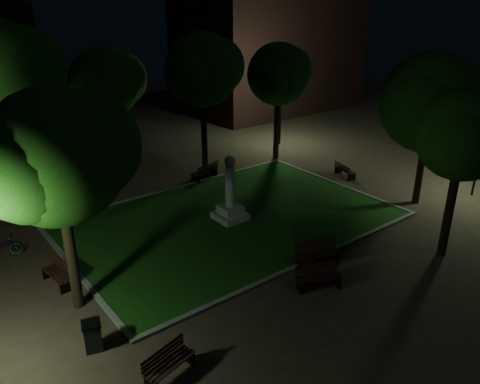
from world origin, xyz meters
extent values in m
plane|color=#483628|center=(0.00, 0.00, 0.00)|extent=(80.00, 80.00, 0.00)
cube|color=#1B4E12|center=(0.00, 2.00, 0.04)|extent=(15.00, 10.00, 0.08)
cube|color=slate|center=(0.00, -3.10, 0.06)|extent=(15.40, 0.20, 0.12)
cube|color=slate|center=(0.00, 7.10, 0.06)|extent=(15.40, 0.20, 0.12)
cube|color=slate|center=(-7.60, 2.00, 0.06)|extent=(0.20, 10.00, 0.12)
cube|color=slate|center=(7.60, 2.00, 0.06)|extent=(0.20, 10.00, 0.12)
cube|color=#ADA59E|center=(0.00, 2.00, 0.23)|extent=(1.40, 1.40, 0.30)
cube|color=#ADA59E|center=(0.00, 2.00, 0.58)|extent=(1.00, 1.00, 0.40)
cylinder|color=#ADA59E|center=(0.00, 2.00, 1.78)|extent=(0.44, 0.44, 2.00)
sphere|color=#ADA59E|center=(0.00, 2.00, 3.03)|extent=(0.50, 0.50, 0.50)
cube|color=#47211D|center=(18.00, 20.00, 6.00)|extent=(16.00, 10.00, 12.00)
cylinder|color=black|center=(-8.27, -0.20, 2.09)|extent=(0.36, 0.36, 4.18)
sphere|color=#215513|center=(-8.27, -0.20, 5.50)|extent=(4.39, 4.39, 4.39)
sphere|color=#215513|center=(-7.17, 0.00, 5.60)|extent=(3.51, 3.51, 3.51)
sphere|color=#215513|center=(-9.15, -0.50, 5.40)|extent=(3.29, 3.29, 3.29)
cylinder|color=black|center=(-2.15, 10.60, 2.25)|extent=(0.36, 0.36, 4.50)
sphere|color=#215513|center=(-2.15, 10.60, 5.67)|extent=(3.88, 3.88, 3.88)
sphere|color=#215513|center=(-1.18, 10.80, 5.77)|extent=(3.10, 3.10, 3.10)
sphere|color=#215513|center=(-2.93, 10.30, 5.57)|extent=(2.91, 2.91, 2.91)
cylinder|color=black|center=(2.48, 7.87, 2.51)|extent=(0.36, 0.36, 5.03)
sphere|color=#215513|center=(2.48, 7.87, 6.28)|extent=(4.17, 4.17, 4.17)
sphere|color=#215513|center=(3.53, 8.07, 6.38)|extent=(3.34, 3.34, 3.34)
sphere|color=#215513|center=(1.65, 7.57, 6.18)|extent=(3.13, 3.13, 3.13)
cylinder|color=black|center=(8.11, 7.78, 2.17)|extent=(0.36, 0.36, 4.35)
sphere|color=#215513|center=(8.11, 7.78, 5.53)|extent=(3.94, 3.94, 3.94)
sphere|color=#215513|center=(9.10, 7.98, 5.63)|extent=(3.15, 3.15, 3.15)
sphere|color=#215513|center=(7.32, 7.48, 5.43)|extent=(2.96, 2.96, 2.96)
cylinder|color=black|center=(9.00, -2.29, 1.90)|extent=(0.36, 0.36, 3.81)
sphere|color=#215513|center=(9.00, -2.29, 5.30)|extent=(4.97, 4.97, 4.97)
sphere|color=#215513|center=(10.25, -2.09, 5.40)|extent=(3.97, 3.97, 3.97)
sphere|color=#215513|center=(8.01, -2.59, 5.20)|extent=(3.72, 3.72, 3.72)
cylinder|color=black|center=(5.16, -6.03, 2.06)|extent=(0.36, 0.36, 4.12)
sphere|color=#215513|center=(5.16, -6.03, 5.21)|extent=(3.62, 3.62, 3.62)
sphere|color=#215513|center=(6.07, -5.83, 5.31)|extent=(2.89, 2.89, 2.89)
sphere|color=#215513|center=(4.44, -6.33, 5.11)|extent=(2.71, 2.71, 2.71)
cylinder|color=black|center=(-8.22, 7.43, 2.79)|extent=(0.36, 0.36, 5.58)
sphere|color=#215513|center=(-7.02, 7.63, 7.13)|extent=(3.86, 3.86, 3.86)
cylinder|color=black|center=(12.34, -3.60, 2.27)|extent=(0.12, 0.12, 4.54)
cylinder|color=black|center=(10.46, 9.97, 2.25)|extent=(0.12, 0.12, 4.50)
cylinder|color=black|center=(10.46, 9.97, 4.50)|extent=(0.90, 0.08, 0.08)
sphere|color=#D8FFD8|center=(10.01, 9.97, 4.50)|extent=(0.28, 0.28, 0.28)
sphere|color=#D8FFD8|center=(10.91, 9.97, 4.50)|extent=(0.28, 0.28, 0.28)
cube|color=black|center=(-1.49, -4.30, 0.23)|extent=(0.29, 0.56, 0.47)
cube|color=black|center=(-0.13, -4.90, 0.23)|extent=(0.29, 0.56, 0.47)
cube|color=black|center=(-0.91, -4.81, 0.48)|extent=(1.59, 0.77, 0.04)
cube|color=black|center=(-0.85, -4.68, 0.48)|extent=(1.59, 0.77, 0.04)
cube|color=black|center=(-0.79, -4.54, 0.48)|extent=(1.59, 0.77, 0.04)
cube|color=black|center=(-0.73, -4.41, 0.48)|extent=(1.59, 0.77, 0.04)
cube|color=black|center=(-0.70, -4.35, 0.58)|extent=(1.57, 0.74, 0.10)
cube|color=black|center=(-0.70, -4.35, 0.73)|extent=(1.57, 0.74, 0.10)
cube|color=black|center=(-0.70, -4.35, 0.88)|extent=(1.57, 0.74, 0.10)
cube|color=black|center=(-0.36, -3.13, 0.25)|extent=(0.29, 0.60, 0.50)
cube|color=black|center=(1.11, -3.71, 0.25)|extent=(0.29, 0.60, 0.50)
cube|color=black|center=(0.28, -3.65, 0.51)|extent=(1.72, 0.75, 0.05)
cube|color=black|center=(0.34, -3.50, 0.51)|extent=(1.72, 0.75, 0.05)
cube|color=black|center=(0.40, -3.36, 0.51)|extent=(1.72, 0.75, 0.05)
cube|color=black|center=(0.46, -3.21, 0.51)|extent=(1.72, 0.75, 0.05)
cube|color=black|center=(0.48, -3.15, 0.62)|extent=(1.70, 0.72, 0.11)
cube|color=black|center=(0.48, -3.15, 0.78)|extent=(1.70, 0.72, 0.11)
cube|color=black|center=(0.48, -3.15, 0.94)|extent=(1.70, 0.72, 0.11)
cube|color=black|center=(-6.70, -4.90, 0.22)|extent=(0.19, 0.55, 0.44)
cube|color=black|center=(-7.34, -5.28, 0.45)|extent=(1.59, 0.48, 0.04)
cube|color=black|center=(-7.37, -5.15, 0.45)|extent=(1.59, 0.48, 0.04)
cube|color=black|center=(-7.40, -5.01, 0.45)|extent=(1.59, 0.48, 0.04)
cube|color=black|center=(-7.44, -4.87, 0.45)|extent=(1.59, 0.48, 0.04)
cube|color=black|center=(-7.45, -4.81, 0.55)|extent=(1.58, 0.45, 0.10)
cube|color=black|center=(-7.45, -4.81, 0.70)|extent=(1.58, 0.45, 0.10)
cube|color=black|center=(-7.45, -4.81, 0.84)|extent=(1.58, 0.45, 0.10)
cube|color=black|center=(-8.50, 2.28, 0.22)|extent=(0.56, 0.14, 0.45)
cube|color=black|center=(-8.29, 0.88, 0.22)|extent=(0.56, 0.14, 0.45)
cube|color=black|center=(-8.62, 1.54, 0.46)|extent=(0.32, 1.62, 0.04)
cube|color=black|center=(-8.47, 1.57, 0.46)|extent=(0.32, 1.62, 0.04)
cube|color=black|center=(-8.33, 1.59, 0.46)|extent=(0.32, 1.62, 0.04)
cube|color=black|center=(-8.19, 1.61, 0.46)|extent=(0.32, 1.62, 0.04)
cube|color=black|center=(-8.13, 1.61, 0.56)|extent=(0.29, 1.61, 0.10)
cube|color=black|center=(-8.13, 1.61, 0.70)|extent=(0.29, 1.61, 0.10)
cube|color=black|center=(-8.13, 1.61, 0.84)|extent=(0.29, 1.61, 0.10)
cube|color=black|center=(8.79, 1.84, 0.21)|extent=(0.53, 0.20, 0.43)
cube|color=black|center=(9.14, 3.15, 0.21)|extent=(0.53, 0.20, 0.43)
cube|color=black|center=(9.17, 2.44, 0.44)|extent=(0.49, 1.52, 0.04)
cube|color=black|center=(9.04, 2.47, 0.44)|extent=(0.49, 1.52, 0.04)
cube|color=black|center=(8.91, 2.51, 0.44)|extent=(0.49, 1.52, 0.04)
cube|color=black|center=(8.78, 2.54, 0.44)|extent=(0.49, 1.52, 0.04)
cube|color=black|center=(8.72, 2.56, 0.53)|extent=(0.46, 1.51, 0.09)
cube|color=black|center=(8.72, 2.56, 0.67)|extent=(0.46, 1.51, 0.09)
cube|color=black|center=(8.72, 2.56, 0.81)|extent=(0.46, 1.51, 0.09)
cube|color=black|center=(2.86, 7.57, 0.25)|extent=(0.22, 0.62, 0.49)
cube|color=black|center=(1.34, 7.19, 0.25)|extent=(0.22, 0.62, 0.49)
cube|color=black|center=(2.04, 7.62, 0.51)|extent=(1.77, 0.54, 0.04)
cube|color=black|center=(2.08, 7.47, 0.51)|extent=(1.77, 0.54, 0.04)
cube|color=black|center=(2.11, 7.31, 0.51)|extent=(1.77, 0.54, 0.04)
cube|color=black|center=(2.15, 7.16, 0.51)|extent=(1.77, 0.54, 0.04)
cube|color=black|center=(2.17, 7.10, 0.62)|extent=(1.76, 0.50, 0.11)
cube|color=black|center=(2.17, 7.10, 0.78)|extent=(1.76, 0.50, 0.11)
cube|color=black|center=(2.17, 7.10, 0.93)|extent=(1.76, 0.50, 0.11)
cube|color=black|center=(-8.69, -2.63, 0.46)|extent=(0.63, 0.63, 0.91)
cube|color=black|center=(-8.69, -2.63, 0.94)|extent=(0.70, 0.70, 0.06)
camera|label=1|loc=(-12.13, -14.45, 10.08)|focal=35.00mm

